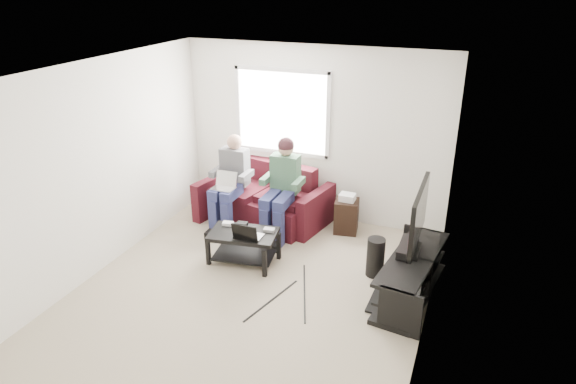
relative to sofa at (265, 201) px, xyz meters
The scene contains 26 objects.
floor 1.95m from the sofa, 71.30° to the right, with size 4.50×4.50×0.00m, color tan.
ceiling 2.98m from the sofa, 71.30° to the right, with size 4.50×4.50×0.00m, color white.
wall_back 1.24m from the sofa, 34.99° to the left, with size 4.50×4.50×0.00m, color silver.
wall_front 4.23m from the sofa, 81.39° to the right, with size 4.50×4.50×0.00m, color silver.
wall_left 2.49m from the sofa, 127.27° to the right, with size 4.50×4.50×0.00m, color silver.
wall_right 3.33m from the sofa, 34.81° to the right, with size 4.50×4.50×0.00m, color silver.
window 1.35m from the sofa, 74.34° to the left, with size 1.48×0.04×1.28m.
sofa is the anchor object (origin of this frame).
person_left 0.67m from the sofa, 141.09° to the right, with size 0.40×0.70×1.35m.
person_right 0.70m from the sofa, 37.14° to the right, with size 0.40×0.71×1.40m.
laptop_silver 0.78m from the sofa, 127.10° to the right, with size 0.32×0.22×0.24m, color silver, non-canonical shape.
coffee_table 1.26m from the sofa, 79.13° to the right, with size 0.93×0.65×0.43m.
laptop_black 1.39m from the sofa, 74.81° to the right, with size 0.34×0.24×0.24m, color black, non-canonical shape.
controller_a 1.13m from the sofa, 92.15° to the right, with size 0.14×0.09×0.04m, color silver.
controller_b 1.08m from the sofa, 82.58° to the right, with size 0.14×0.09×0.04m, color black.
controller_c 1.22m from the sofa, 63.71° to the right, with size 0.14×0.09×0.04m, color gray.
tv_stand 2.68m from the sofa, 26.97° to the right, with size 0.67×1.61×0.52m.
tv 2.71m from the sofa, 25.06° to the right, with size 0.12×1.10×0.81m.
soundbar 2.54m from the sofa, 26.19° to the right, with size 0.12×0.50×0.10m, color black.
drink_cup 2.42m from the sofa, 14.04° to the right, with size 0.08×0.08×0.12m, color #A56D47.
console_white 2.88m from the sofa, 34.08° to the right, with size 0.30×0.22×0.06m, color silver.
console_grey 2.55m from the sofa, 20.97° to the right, with size 0.34×0.26×0.08m, color gray.
console_black 2.70m from the sofa, 27.92° to the right, with size 0.38×0.30×0.07m, color black.
subwoofer 2.12m from the sofa, 26.21° to the right, with size 0.22×0.22×0.50m, color black.
keyboard_floor 2.57m from the sofa, 35.93° to the right, with size 0.17×0.50×0.03m, color black.
end_table 1.26m from the sofa, ahead, with size 0.33×0.33×0.59m.
Camera 1 is at (2.28, -4.66, 3.51)m, focal length 32.00 mm.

